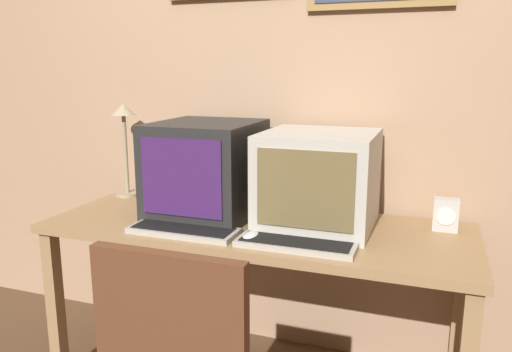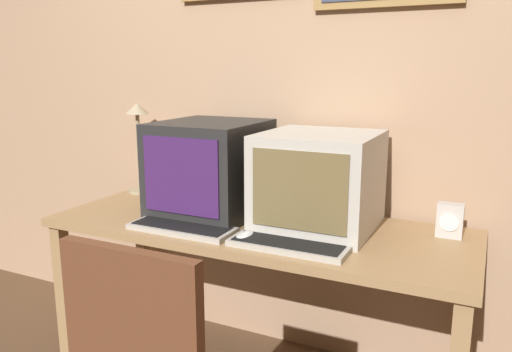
% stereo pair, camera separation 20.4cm
% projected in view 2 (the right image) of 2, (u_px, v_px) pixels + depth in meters
% --- Properties ---
extents(wall_back, '(8.00, 0.08, 2.60)m').
position_uv_depth(wall_back, '(293.00, 83.00, 2.32)').
color(wall_back, tan).
rests_on(wall_back, ground_plane).
extents(desk, '(1.76, 0.67, 0.74)m').
position_uv_depth(desk, '(256.00, 242.00, 2.11)').
color(desk, '#99754C').
rests_on(desk, ground_plane).
extents(monitor_left, '(0.43, 0.48, 0.41)m').
position_uv_depth(monitor_left, '(211.00, 168.00, 2.21)').
color(monitor_left, black).
rests_on(monitor_left, desk).
extents(monitor_right, '(0.45, 0.47, 0.39)m').
position_uv_depth(monitor_right, '(319.00, 181.00, 2.02)').
color(monitor_right, '#B7B2A8').
rests_on(monitor_right, desk).
extents(keyboard_main, '(0.44, 0.16, 0.03)m').
position_uv_depth(keyboard_main, '(182.00, 228.00, 2.00)').
color(keyboard_main, '#A8A399').
rests_on(keyboard_main, desk).
extents(keyboard_side, '(0.44, 0.14, 0.03)m').
position_uv_depth(keyboard_side, '(287.00, 246.00, 1.80)').
color(keyboard_side, '#A8A399').
rests_on(keyboard_side, desk).
extents(mouse_near_keyboard, '(0.06, 0.12, 0.03)m').
position_uv_depth(mouse_near_keyboard, '(245.00, 237.00, 1.88)').
color(mouse_near_keyboard, silver).
rests_on(mouse_near_keyboard, desk).
extents(desk_clock, '(0.10, 0.06, 0.13)m').
position_uv_depth(desk_clock, '(450.00, 220.00, 1.92)').
color(desk_clock, '#B7B2AD').
rests_on(desk_clock, desk).
extents(desk_lamp, '(0.12, 0.12, 0.47)m').
position_uv_depth(desk_lamp, '(138.00, 131.00, 2.56)').
color(desk_lamp, tan).
rests_on(desk_lamp, desk).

